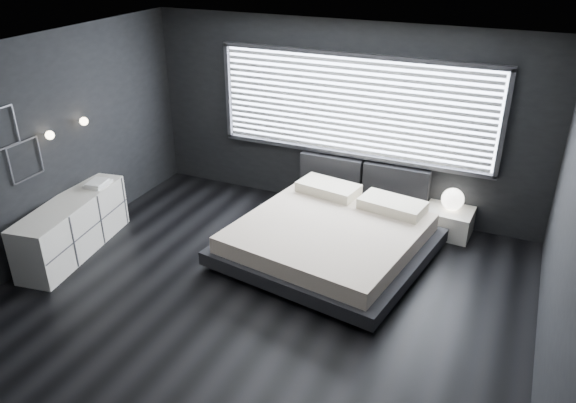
% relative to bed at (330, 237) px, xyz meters
% --- Properties ---
extents(room, '(6.04, 6.00, 2.80)m').
position_rel_bed_xyz_m(room, '(-0.42, -1.24, 1.11)').
color(room, black).
rests_on(room, ground).
extents(window, '(4.14, 0.09, 1.52)m').
position_rel_bed_xyz_m(window, '(-0.22, 1.46, 1.32)').
color(window, white).
rests_on(window, ground).
extents(headboard, '(1.96, 0.16, 0.52)m').
position_rel_bed_xyz_m(headboard, '(-0.01, 1.40, 0.28)').
color(headboard, black).
rests_on(headboard, ground).
extents(sconce_near, '(0.18, 0.11, 0.11)m').
position_rel_bed_xyz_m(sconce_near, '(-3.31, -1.19, 1.31)').
color(sconce_near, silver).
rests_on(sconce_near, ground).
extents(sconce_far, '(0.18, 0.11, 0.11)m').
position_rel_bed_xyz_m(sconce_far, '(-3.31, -0.59, 1.31)').
color(sconce_far, silver).
rests_on(sconce_far, ground).
extents(wall_art_upper, '(0.01, 0.48, 0.48)m').
position_rel_bed_xyz_m(wall_art_upper, '(-3.40, -1.79, 1.56)').
color(wall_art_upper, '#47474C').
rests_on(wall_art_upper, ground).
extents(wall_art_lower, '(0.01, 0.48, 0.48)m').
position_rel_bed_xyz_m(wall_art_lower, '(-3.40, -1.54, 1.09)').
color(wall_art_lower, '#47474C').
rests_on(wall_art_lower, ground).
extents(bed, '(2.76, 2.67, 0.63)m').
position_rel_bed_xyz_m(bed, '(0.00, 0.00, 0.00)').
color(bed, black).
rests_on(bed, ground).
extents(nightstand, '(0.68, 0.58, 0.38)m').
position_rel_bed_xyz_m(nightstand, '(1.31, 1.26, -0.10)').
color(nightstand, white).
rests_on(nightstand, ground).
extents(orb_lamp, '(0.31, 0.31, 0.31)m').
position_rel_bed_xyz_m(orb_lamp, '(1.33, 1.28, 0.24)').
color(orb_lamp, white).
rests_on(orb_lamp, nightstand).
extents(dresser, '(0.79, 1.90, 0.74)m').
position_rel_bed_xyz_m(dresser, '(-3.15, -1.24, 0.08)').
color(dresser, white).
rests_on(dresser, ground).
extents(book_stack, '(0.28, 0.36, 0.07)m').
position_rel_bed_xyz_m(book_stack, '(-3.14, -0.70, 0.48)').
color(book_stack, white).
rests_on(book_stack, dresser).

